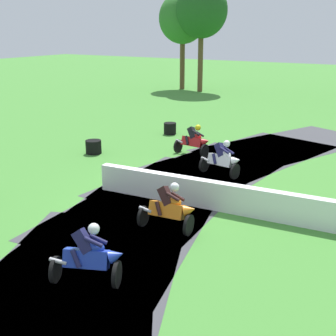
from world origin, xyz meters
TOP-DOWN VIEW (x-y plane):
  - ground_plane at (0.00, 0.00)m, footprint 120.00×120.00m
  - track_asphalt at (1.02, 0.06)m, footprint 9.57×28.01m
  - motorcycle_lead_red at (-1.49, 5.39)m, footprint 1.71×0.93m
  - motorcycle_chase_white at (0.79, 3.34)m, footprint 1.71×0.96m
  - motorcycle_trailing_orange at (1.51, -1.84)m, footprint 1.68×0.92m
  - motorcycle_fourth_blue at (1.38, -5.08)m, footprint 1.67×1.25m
  - tire_stack_near at (-4.42, 8.27)m, footprint 0.65×0.65m
  - tire_stack_mid_a at (-5.43, 3.24)m, footprint 0.70×0.70m
  - tree_far_left at (-10.51, 23.83)m, footprint 4.37×4.37m
  - tree_distant at (-12.60, 24.38)m, footprint 4.17×4.17m

SIDE VIEW (x-z plane):
  - ground_plane at x=0.00m, z-range 0.00..0.00m
  - track_asphalt at x=1.02m, z-range 0.00..0.01m
  - tire_stack_near at x=-4.42m, z-range 0.00..0.60m
  - tire_stack_mid_a at x=-5.43m, z-range 0.00..0.60m
  - motorcycle_lead_red at x=-1.49m, z-range -0.08..1.34m
  - motorcycle_trailing_orange at x=1.51m, z-range -0.08..1.34m
  - motorcycle_fourth_blue at x=1.38m, z-range -0.07..1.35m
  - motorcycle_chase_white at x=0.79m, z-range -0.07..1.36m
  - tree_distant at x=-12.60m, z-range 1.93..10.27m
  - tree_far_left at x=-10.51m, z-range 2.18..11.23m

